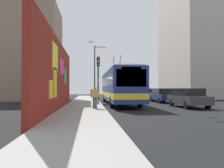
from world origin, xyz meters
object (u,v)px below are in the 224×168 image
object	(u,v)px
city_bus	(119,86)
parked_car_white	(149,94)
street_lamp	(96,69)
parked_car_navy	(162,95)
traffic_light	(98,72)
parked_car_dark_gray	(188,97)
parked_car_red	(138,93)
pedestrian_at_curb	(95,96)

from	to	relation	value
city_bus	parked_car_white	world-z (taller)	city_bus
street_lamp	parked_car_navy	bearing A→B (deg)	-122.01
city_bus	traffic_light	world-z (taller)	city_bus
parked_car_dark_gray	parked_car_navy	world-z (taller)	same
parked_car_navy	parked_car_red	size ratio (longest dim) A/B	0.91
city_bus	pedestrian_at_curb	size ratio (longest dim) A/B	8.06
traffic_light	city_bus	bearing A→B (deg)	-48.34
traffic_light	street_lamp	xyz separation A→B (m)	(8.62, -0.08, 1.12)
city_bus	street_lamp	xyz separation A→B (m)	(6.71, 2.07, 2.29)
street_lamp	pedestrian_at_curb	bearing A→B (deg)	177.80
city_bus	parked_car_navy	distance (m)	5.72
parked_car_navy	street_lamp	bearing A→B (deg)	57.99
parked_car_red	parked_car_dark_gray	bearing A→B (deg)	-180.00
parked_car_red	traffic_light	bearing A→B (deg)	154.89
pedestrian_at_curb	traffic_light	bearing A→B (deg)	-5.91
parked_car_navy	pedestrian_at_curb	xyz separation A→B (m)	(-7.94, 7.75, 0.22)
traffic_light	street_lamp	distance (m)	8.70
city_bus	pedestrian_at_curb	world-z (taller)	city_bus
pedestrian_at_curb	parked_car_white	bearing A→B (deg)	-30.28
parked_car_red	city_bus	bearing A→B (deg)	159.31
city_bus	parked_car_dark_gray	bearing A→B (deg)	-128.26
parked_car_navy	parked_car_dark_gray	bearing A→B (deg)	-180.00
parked_car_navy	traffic_light	distance (m)	8.69
city_bus	parked_car_navy	bearing A→B (deg)	-67.39
parked_car_dark_gray	parked_car_red	xyz separation A→B (m)	(17.87, 0.00, -0.00)
parked_car_dark_gray	traffic_light	xyz separation A→B (m)	(2.19, 7.35, 2.19)
parked_car_dark_gray	pedestrian_at_curb	xyz separation A→B (m)	(-1.68, 7.75, 0.22)
pedestrian_at_curb	traffic_light	xyz separation A→B (m)	(3.87, -0.40, 1.97)
city_bus	parked_car_white	distance (m)	9.18
city_bus	pedestrian_at_curb	xyz separation A→B (m)	(-5.78, 2.55, -0.80)
parked_car_dark_gray	pedestrian_at_curb	size ratio (longest dim) A/B	2.84
street_lamp	parked_car_white	bearing A→B (deg)	-83.85
city_bus	parked_car_dark_gray	size ratio (longest dim) A/B	2.84
street_lamp	traffic_light	bearing A→B (deg)	179.47
parked_car_red	traffic_light	distance (m)	17.46
parked_car_dark_gray	parked_car_white	size ratio (longest dim) A/B	0.95
parked_car_dark_gray	street_lamp	bearing A→B (deg)	33.92
traffic_light	street_lamp	size ratio (longest dim) A/B	0.61
parked_car_white	traffic_light	world-z (taller)	traffic_light
parked_car_dark_gray	parked_car_navy	size ratio (longest dim) A/B	1.00
parked_car_navy	street_lamp	world-z (taller)	street_lamp
parked_car_dark_gray	parked_car_navy	distance (m)	6.27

